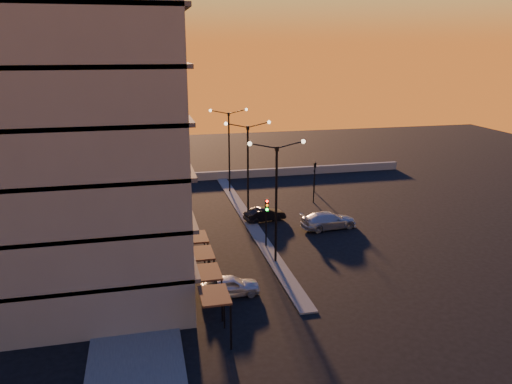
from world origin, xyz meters
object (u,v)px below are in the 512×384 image
(traffic_light_main, at_px, (267,215))
(car_hatchback, at_px, (230,286))
(streetlamp_mid, at_px, (248,163))
(car_sedan, at_px, (265,214))
(car_wagon, at_px, (329,220))

(traffic_light_main, height_order, car_hatchback, traffic_light_main)
(streetlamp_mid, bearing_deg, car_sedan, -19.62)
(traffic_light_main, distance_m, car_sedan, 7.12)
(car_sedan, bearing_deg, car_hatchback, 145.87)
(car_hatchback, bearing_deg, traffic_light_main, -30.40)
(traffic_light_main, bearing_deg, car_wagon, 26.46)
(streetlamp_mid, relative_size, car_wagon, 1.82)
(streetlamp_mid, distance_m, car_hatchback, 15.85)
(streetlamp_mid, height_order, traffic_light_main, streetlamp_mid)
(car_sedan, bearing_deg, car_wagon, -133.10)
(streetlamp_mid, xyz_separation_m, car_hatchback, (-4.35, -14.43, -4.91))
(car_wagon, bearing_deg, car_sedan, 52.09)
(traffic_light_main, distance_m, car_wagon, 7.82)
(streetlamp_mid, height_order, car_wagon, streetlamp_mid)
(car_hatchback, xyz_separation_m, car_sedan, (5.85, 13.89, -0.03))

